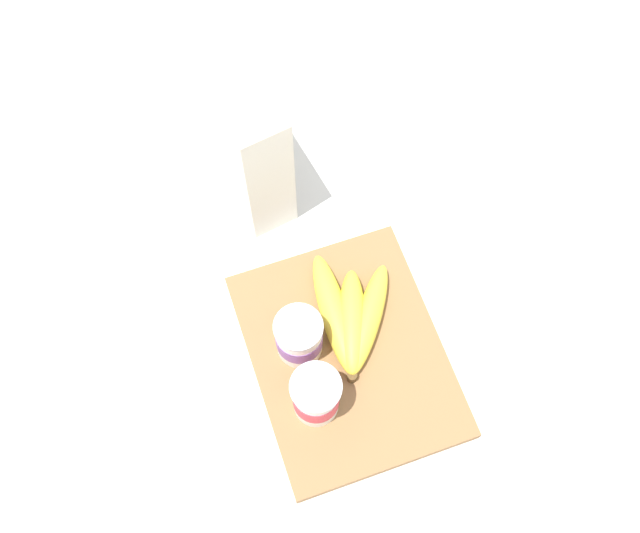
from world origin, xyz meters
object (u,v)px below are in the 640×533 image
(cutting_board, at_px, (347,355))
(banana_bunch, at_px, (350,318))
(yogurt_cup_back, at_px, (299,337))
(yogurt_cup_front, at_px, (316,396))
(cereal_box, at_px, (239,132))

(cutting_board, distance_m, banana_bunch, 0.05)
(cutting_board, distance_m, yogurt_cup_back, 0.09)
(yogurt_cup_front, bearing_deg, cutting_board, -49.90)
(yogurt_cup_front, bearing_deg, cereal_box, -2.52)
(yogurt_cup_front, bearing_deg, banana_bunch, -41.01)
(banana_bunch, bearing_deg, cutting_board, 155.67)
(cereal_box, relative_size, yogurt_cup_back, 2.86)
(cereal_box, bearing_deg, banana_bunch, -176.49)
(yogurt_cup_front, distance_m, yogurt_cup_back, 0.09)
(cereal_box, distance_m, banana_bunch, 0.31)
(cereal_box, relative_size, banana_bunch, 1.26)
(yogurt_cup_front, relative_size, banana_bunch, 0.50)
(cutting_board, height_order, yogurt_cup_front, yogurt_cup_front)
(cutting_board, height_order, yogurt_cup_back, yogurt_cup_back)
(yogurt_cup_front, distance_m, banana_bunch, 0.13)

